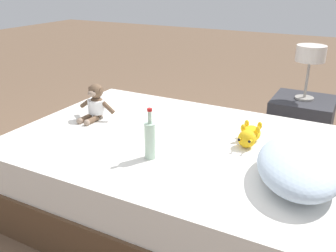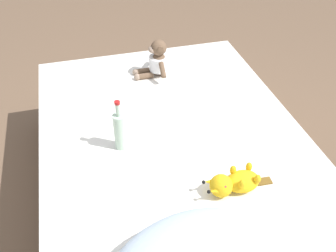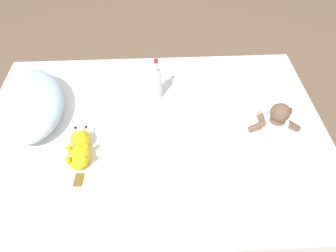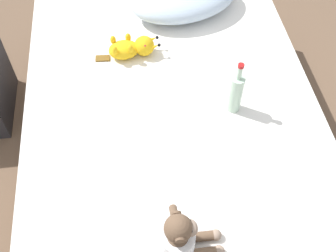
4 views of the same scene
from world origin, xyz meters
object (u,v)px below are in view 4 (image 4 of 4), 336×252
Objects in this scene: plush_monkey at (181,239)px; plush_yellow_creature at (132,48)px; bed at (172,140)px; glass_bottle at (236,93)px.

plush_monkey is 0.87× the size of plush_yellow_creature.
bed is 0.45m from glass_bottle.
plush_monkey is at bearing -118.45° from glass_bottle.
plush_yellow_creature is at bearing 94.92° from plush_monkey.
glass_bottle reaches higher than plush_yellow_creature.
plush_yellow_creature reaches higher than bed.
plush_monkey is 1.04× the size of glass_bottle.
plush_yellow_creature is (-0.09, 1.02, -0.05)m from plush_monkey.
bed is 0.73m from plush_monkey.
glass_bottle is at bearing 61.55° from plush_monkey.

